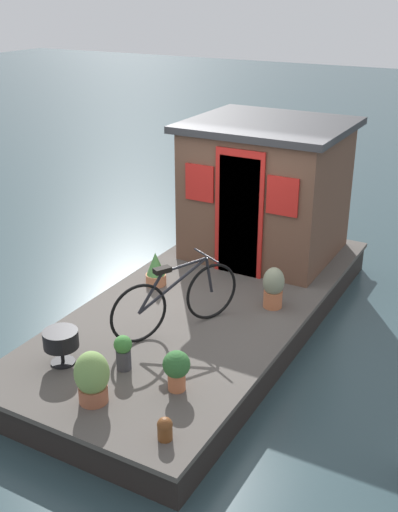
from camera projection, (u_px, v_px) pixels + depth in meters
The scene contains 11 objects.
ground_plane at pixel (206, 329), 8.37m from camera, with size 60.00×60.00×0.00m, color #2D4247.
houseboat_deck at pixel (206, 314), 8.28m from camera, with size 5.94×2.64×0.44m.
houseboat_cabin at pixel (266, 189), 9.28m from camera, with size 2.03×2.26×2.00m.
bicycle at pixel (176, 299), 7.34m from camera, with size 1.55×0.84×0.87m.
potted_plant_basil at pixel (176, 368), 6.28m from camera, with size 0.28×0.28×0.44m.
potted_plant_thyme at pixel (273, 287), 7.91m from camera, with size 0.27×0.27×0.54m.
potted_plant_rosemary at pixel (123, 351), 6.64m from camera, with size 0.20×0.20×0.40m.
potted_plant_geranium at pixel (156, 269), 8.53m from camera, with size 0.28×0.28×0.47m.
potted_plant_succulent at pixel (92, 377), 6.09m from camera, with size 0.35×0.35×0.56m.
charcoal_grill at pixel (61, 340), 6.71m from camera, with size 0.38×0.38×0.40m.
mooring_bollard at pixel (165, 428), 5.64m from camera, with size 0.14×0.14×0.23m.
Camera 1 is at (-6.43, -3.45, 4.22)m, focal length 43.96 mm.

